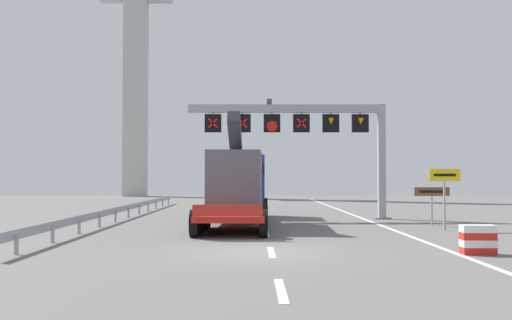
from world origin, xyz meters
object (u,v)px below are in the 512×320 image
(overhead_lane_gantry, at_px, (309,126))
(tourist_info_sign_brown, at_px, (432,196))
(exit_sign_yellow, at_px, (445,184))
(bridge_pylon_distant, at_px, (136,31))
(heavy_haul_truck_red, at_px, (239,184))
(crash_barrier_striped, at_px, (478,240))

(overhead_lane_gantry, relative_size, tourist_info_sign_brown, 6.10)
(exit_sign_yellow, distance_m, tourist_info_sign_brown, 2.54)
(overhead_lane_gantry, distance_m, bridge_pylon_distant, 45.27)
(tourist_info_sign_brown, bearing_deg, exit_sign_yellow, -94.71)
(heavy_haul_truck_red, height_order, crash_barrier_striped, heavy_haul_truck_red)
(exit_sign_yellow, bearing_deg, overhead_lane_gantry, 127.57)
(crash_barrier_striped, bearing_deg, exit_sign_yellow, 78.13)
(heavy_haul_truck_red, xyz_separation_m, exit_sign_yellow, (9.25, -4.38, 0.07))
(exit_sign_yellow, height_order, tourist_info_sign_brown, exit_sign_yellow)
(heavy_haul_truck_red, height_order, bridge_pylon_distant, bridge_pylon_distant)
(overhead_lane_gantry, bearing_deg, bridge_pylon_distant, 114.69)
(overhead_lane_gantry, relative_size, bridge_pylon_distant, 0.28)
(exit_sign_yellow, xyz_separation_m, bridge_pylon_distant, (-23.12, 45.63, 18.52))
(overhead_lane_gantry, height_order, tourist_info_sign_brown, overhead_lane_gantry)
(heavy_haul_truck_red, distance_m, crash_barrier_striped, 14.55)
(overhead_lane_gantry, relative_size, exit_sign_yellow, 4.18)
(tourist_info_sign_brown, relative_size, bridge_pylon_distant, 0.05)
(tourist_info_sign_brown, bearing_deg, crash_barrier_striped, -100.20)
(overhead_lane_gantry, bearing_deg, heavy_haul_truck_red, -146.99)
(heavy_haul_truck_red, bearing_deg, overhead_lane_gantry, 33.01)
(heavy_haul_truck_red, xyz_separation_m, bridge_pylon_distant, (-13.87, 41.25, 18.59))
(tourist_info_sign_brown, xyz_separation_m, bridge_pylon_distant, (-23.33, 43.17, 19.13))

